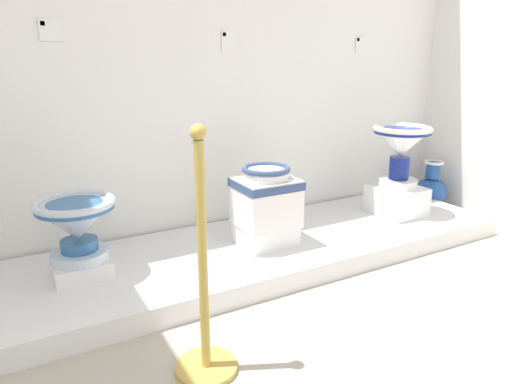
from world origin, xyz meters
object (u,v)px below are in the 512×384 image
plinth_block_slender_white (82,267)px  info_placard_first (51,30)px  info_placard_third (361,45)px  stanchion_post_near_left (204,306)px  antique_toilet_broad_patterned (266,195)px  plinth_block_squat_floral (396,200)px  antique_toilet_slender_white (77,222)px  decorative_vase_corner (431,189)px  plinth_block_broad_patterned (266,234)px  info_placard_second (229,41)px  antique_toilet_squat_floral (401,145)px

plinth_block_slender_white → info_placard_first: (0.03, 0.45, 1.26)m
plinth_block_slender_white → info_placard_first: bearing=85.7°
info_placard_third → stanchion_post_near_left: 2.62m
antique_toilet_broad_patterned → plinth_block_squat_floral: antique_toilet_broad_patterned is taller
info_placard_first → stanchion_post_near_left: info_placard_first is taller
antique_toilet_slender_white → antique_toilet_broad_patterned: (1.11, -0.10, 0.01)m
decorative_vase_corner → stanchion_post_near_left: stanchion_post_near_left is taller
plinth_block_broad_patterned → antique_toilet_slender_white: bearing=174.7°
antique_toilet_slender_white → stanchion_post_near_left: 0.99m
plinth_block_slender_white → info_placard_third: size_ratio=2.36×
info_placard_second → info_placard_third: info_placard_second is taller
info_placard_second → decorative_vase_corner: bearing=-9.9°
plinth_block_broad_patterned → info_placard_second: info_placard_second is taller
plinth_block_squat_floral → plinth_block_slender_white: bearing=178.1°
plinth_block_squat_floral → info_placard_second: info_placard_second is taller
plinth_block_broad_patterned → decorative_vase_corner: 1.83m
plinth_block_broad_patterned → antique_toilet_squat_floral: 1.27m
plinth_block_squat_floral → info_placard_third: size_ratio=2.93×
plinth_block_broad_patterned → info_placard_third: 1.77m
plinth_block_slender_white → info_placard_third: info_placard_third is taller
antique_toilet_slender_white → info_placard_third: bearing=11.0°
decorative_vase_corner → info_placard_first: bearing=173.8°
antique_toilet_slender_white → info_placard_second: bearing=21.5°
decorative_vase_corner → plinth_block_broad_patterned: bearing=-172.4°
antique_toilet_slender_white → antique_toilet_squat_floral: 2.30m
info_placard_second → stanchion_post_near_left: size_ratio=0.13×
plinth_block_broad_patterned → antique_toilet_broad_patterned: 0.26m
plinth_block_slender_white → info_placard_third: (2.30, 0.45, 1.21)m
antique_toilet_squat_floral → plinth_block_squat_floral: bearing=0.0°
info_placard_first → antique_toilet_squat_floral: bearing=-13.0°
plinth_block_broad_patterned → info_placard_third: bearing=24.9°
plinth_block_squat_floral → info_placard_first: size_ratio=2.86×
plinth_block_slender_white → info_placard_third: 2.64m
info_placard_second → plinth_block_squat_floral: bearing=-24.4°
info_placard_first → plinth_block_slender_white: bearing=-94.3°
plinth_block_broad_patterned → stanchion_post_near_left: (-0.77, -0.82, 0.12)m
antique_toilet_squat_floral → info_placard_third: 0.89m
antique_toilet_slender_white → plinth_block_squat_floral: antique_toilet_slender_white is taller
antique_toilet_slender_white → info_placard_second: (1.14, 0.45, 0.95)m
info_placard_first → stanchion_post_near_left: (0.31, -1.37, -1.12)m
info_placard_second → stanchion_post_near_left: (-0.80, -1.37, -1.09)m
info_placard_first → stanchion_post_near_left: size_ratio=0.12×
info_placard_second → plinth_block_slender_white: bearing=-158.5°
stanchion_post_near_left → info_placard_third: bearing=35.0°
plinth_block_slender_white → plinth_block_squat_floral: 2.29m
antique_toilet_broad_patterned → info_placard_second: size_ratio=2.84×
plinth_block_slender_white → antique_toilet_squat_floral: antique_toilet_squat_floral is taller
plinth_block_broad_patterned → antique_toilet_broad_patterned: size_ratio=0.91×
stanchion_post_near_left → plinth_block_squat_floral: bearing=23.6°
info_placard_second → stanchion_post_near_left: info_placard_second is taller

